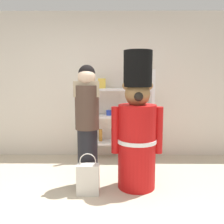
{
  "coord_description": "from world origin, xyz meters",
  "views": [
    {
      "loc": [
        0.31,
        -2.4,
        1.43
      ],
      "look_at": [
        0.28,
        0.78,
        1.0
      ],
      "focal_mm": 40.05,
      "sensor_mm": 36.0,
      "label": 1
    }
  ],
  "objects_px": {
    "teddy_bear_guard": "(137,129)",
    "person_shopper": "(87,123)",
    "shopping_bag": "(88,179)",
    "merchandise_shelf": "(118,114)"
  },
  "relations": [
    {
      "from": "person_shopper",
      "to": "teddy_bear_guard",
      "type": "bearing_deg",
      "value": -3.72
    },
    {
      "from": "person_shopper",
      "to": "shopping_bag",
      "type": "relative_size",
      "value": 3.06
    },
    {
      "from": "merchandise_shelf",
      "to": "teddy_bear_guard",
      "type": "distance_m",
      "value": 1.25
    },
    {
      "from": "teddy_bear_guard",
      "to": "person_shopper",
      "type": "xyz_separation_m",
      "value": [
        -0.65,
        0.04,
        0.08
      ]
    },
    {
      "from": "shopping_bag",
      "to": "teddy_bear_guard",
      "type": "bearing_deg",
      "value": 19.38
    },
    {
      "from": "teddy_bear_guard",
      "to": "shopping_bag",
      "type": "relative_size",
      "value": 3.39
    },
    {
      "from": "merchandise_shelf",
      "to": "teddy_bear_guard",
      "type": "bearing_deg",
      "value": -79.16
    },
    {
      "from": "person_shopper",
      "to": "shopping_bag",
      "type": "xyz_separation_m",
      "value": [
        0.03,
        -0.26,
        -0.66
      ]
    },
    {
      "from": "merchandise_shelf",
      "to": "shopping_bag",
      "type": "xyz_separation_m",
      "value": [
        -0.38,
        -1.44,
        -0.6
      ]
    },
    {
      "from": "teddy_bear_guard",
      "to": "person_shopper",
      "type": "distance_m",
      "value": 0.65
    }
  ]
}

